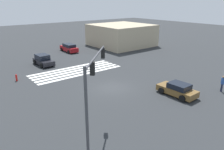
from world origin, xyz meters
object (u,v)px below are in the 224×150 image
Objects in this scene: traffic_signal_mast at (93,83)px; fire_hydrant at (16,78)px; car_2 at (43,60)px; car_0 at (177,90)px; pedestrian at (222,83)px; car_1 at (69,48)px.

fire_hydrant is (0.55, -16.28, -4.03)m from traffic_signal_mast.
car_2 is 7.19m from fire_hydrant.
traffic_signal_mast is 12.00m from car_0.
car_1 is at bearing -39.15° from pedestrian.
car_0 is 2.33× the size of pedestrian.
fire_hydrant is (12.78, 10.65, -0.30)m from car_1.
pedestrian is at bearing -172.44° from car_1.
pedestrian reaches higher than car_2.
car_0 is at bearing 177.95° from car_1.
car_2 is at bearing -19.87° from pedestrian.
car_1 reaches higher than car_0.
pedestrian is at bearing 133.71° from fire_hydrant.
pedestrian is (-15.90, 0.93, -3.45)m from traffic_signal_mast.
car_2 is 2.37× the size of pedestrian.
traffic_signal_mast is 16.30m from pedestrian.
traffic_signal_mast is 7.18× the size of fire_hydrant.
car_0 is 4.81× the size of fire_hydrant.
car_1 is 5.42× the size of fire_hydrant.
car_0 is 5.19m from pedestrian.
pedestrian is at bearing 24.92° from car_2.
car_0 is at bearing 128.57° from fire_hydrant.
fire_hydrant is at bearing -49.87° from car_2.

